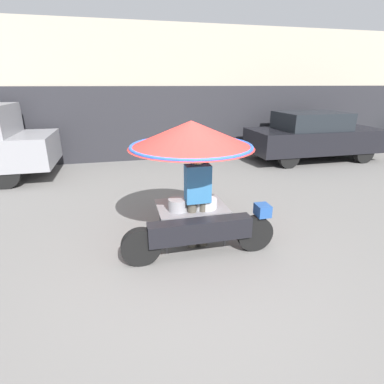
# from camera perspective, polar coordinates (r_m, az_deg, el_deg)

# --- Properties ---
(ground_plane) EXTENTS (36.00, 36.00, 0.00)m
(ground_plane) POSITION_cam_1_polar(r_m,az_deg,el_deg) (4.40, 1.18, -14.24)
(ground_plane) COLOR slate
(shopfront_building) EXTENTS (28.00, 2.06, 4.27)m
(shopfront_building) POSITION_cam_1_polar(r_m,az_deg,el_deg) (11.25, -9.28, 17.91)
(shopfront_building) COLOR #B2A893
(shopfront_building) RESTS_ON ground
(vendor_motorcycle_cart) EXTENTS (2.32, 1.91, 1.96)m
(vendor_motorcycle_cart) POSITION_cam_1_polar(r_m,az_deg,el_deg) (4.54, 0.09, 7.97)
(vendor_motorcycle_cart) COLOR black
(vendor_motorcycle_cart) RESTS_ON ground
(vendor_person) EXTENTS (0.38, 0.22, 1.55)m
(vendor_person) POSITION_cam_1_polar(r_m,az_deg,el_deg) (4.56, 1.09, -0.68)
(vendor_person) COLOR #4C473D
(vendor_person) RESTS_ON ground
(parked_car) EXTENTS (4.42, 1.82, 1.60)m
(parked_car) POSITION_cam_1_polar(r_m,az_deg,el_deg) (11.00, 22.15, 9.87)
(parked_car) COLOR black
(parked_car) RESTS_ON ground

